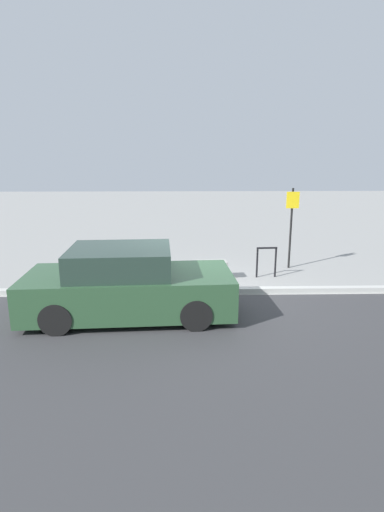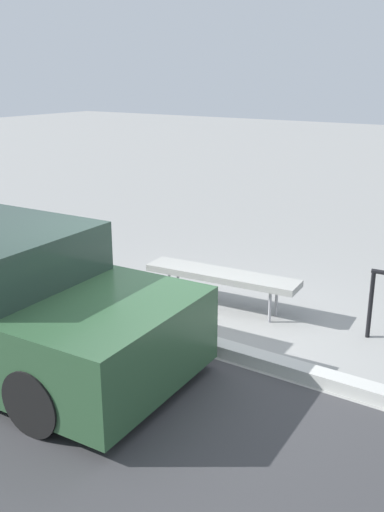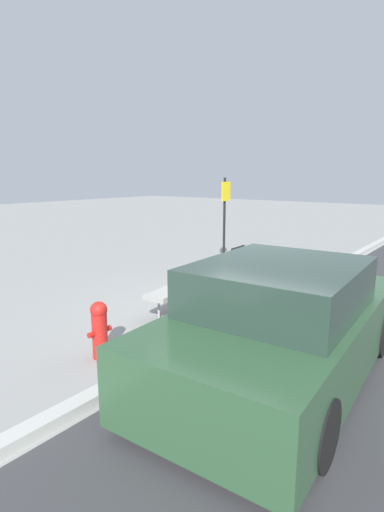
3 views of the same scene
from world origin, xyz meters
name	(u,v)px [view 3 (image 3 of 3)]	position (x,y,z in m)	size (l,w,h in m)	color
ground_plane	(244,319)	(0.00, 0.00, 0.00)	(60.00, 60.00, 0.00)	gray
curb	(245,316)	(0.00, 0.00, 0.07)	(60.00, 0.20, 0.13)	#B7B7B2
bench	(187,285)	(-0.16, 1.07, 0.44)	(2.03, 0.59, 0.49)	#99999E
bike_rack	(238,261)	(1.91, 1.29, 0.50)	(0.55, 0.08, 0.83)	black
sign_post	(225,215)	(2.77, 2.20, 1.38)	(0.36, 0.08, 2.30)	black
fire_hydrant	(100,328)	(-2.38, 0.79, 0.41)	(0.36, 0.22, 0.77)	red
parked_car_near	(282,325)	(-1.42, -1.30, 0.64)	(4.17, 2.02, 1.41)	black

